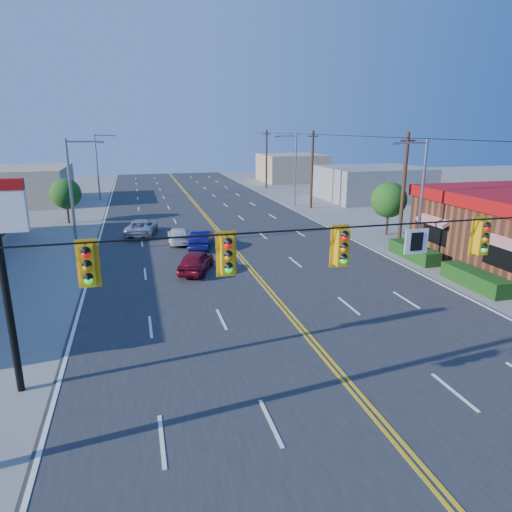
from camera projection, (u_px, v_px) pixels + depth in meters
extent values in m
plane|color=gray|center=(367.00, 408.00, 14.66)|extent=(160.00, 160.00, 0.00)
cube|color=#2D2D30|center=(235.00, 251.00, 33.26)|extent=(20.00, 120.00, 0.06)
cylinder|color=black|center=(381.00, 225.00, 13.03)|extent=(24.00, 0.05, 0.05)
cube|color=white|center=(416.00, 241.00, 13.48)|extent=(0.75, 0.04, 0.75)
cube|color=#D89E0C|center=(88.00, 265.00, 11.21)|extent=(0.55, 0.34, 1.25)
cube|color=#D89E0C|center=(227.00, 256.00, 12.08)|extent=(0.55, 0.34, 1.25)
cube|color=#D89E0C|center=(342.00, 247.00, 12.89)|extent=(0.55, 0.34, 1.25)
cube|color=#D89E0C|center=(482.00, 238.00, 14.05)|extent=(0.55, 0.34, 1.25)
cube|color=#194214|center=(441.00, 264.00, 28.54)|extent=(1.20, 9.00, 0.90)
cylinder|color=black|center=(9.00, 309.00, 14.85)|extent=(0.24, 0.24, 6.00)
cylinder|color=gray|center=(421.00, 203.00, 29.31)|extent=(0.20, 0.20, 8.00)
cylinder|color=gray|center=(411.00, 143.00, 28.01)|extent=(2.20, 0.12, 0.12)
cube|color=gray|center=(395.00, 144.00, 27.75)|extent=(0.50, 0.25, 0.15)
cylinder|color=gray|center=(295.00, 171.00, 51.64)|extent=(0.20, 0.20, 8.00)
cylinder|color=gray|center=(287.00, 136.00, 50.34)|extent=(2.20, 0.12, 0.12)
cube|color=gray|center=(277.00, 137.00, 50.08)|extent=(0.50, 0.25, 0.15)
cylinder|color=gray|center=(72.00, 198.00, 31.32)|extent=(0.20, 0.20, 8.00)
cylinder|color=gray|center=(83.00, 141.00, 30.56)|extent=(2.20, 0.12, 0.12)
cube|color=gray|center=(100.00, 142.00, 30.85)|extent=(0.50, 0.25, 0.15)
cylinder|color=gray|center=(97.00, 168.00, 55.51)|extent=(0.20, 0.20, 8.00)
cylinder|color=gray|center=(104.00, 135.00, 54.75)|extent=(2.20, 0.12, 0.12)
cube|color=gray|center=(114.00, 136.00, 55.04)|extent=(0.50, 0.25, 0.15)
cylinder|color=#47301E|center=(403.00, 191.00, 33.28)|extent=(0.28, 0.28, 8.40)
cylinder|color=#47301E|center=(312.00, 170.00, 50.02)|extent=(0.28, 0.28, 8.40)
cylinder|color=#47301E|center=(266.00, 159.00, 66.76)|extent=(0.28, 0.28, 8.40)
cylinder|color=#47301E|center=(387.00, 222.00, 38.17)|extent=(0.20, 0.20, 2.10)
sphere|color=#235B19|center=(389.00, 200.00, 37.66)|extent=(2.94, 2.94, 2.94)
cylinder|color=#47301E|center=(68.00, 213.00, 42.81)|extent=(0.20, 0.20, 2.00)
sphere|color=#235B19|center=(66.00, 193.00, 42.32)|extent=(2.80, 2.80, 2.80)
cube|color=gray|center=(373.00, 183.00, 56.76)|extent=(12.00, 10.00, 4.00)
cube|color=tan|center=(19.00, 186.00, 53.81)|extent=(11.00, 12.00, 4.20)
cube|color=tan|center=(292.00, 168.00, 76.43)|extent=(10.00, 10.00, 4.40)
imported|color=maroon|center=(196.00, 262.00, 28.19)|extent=(2.96, 4.33, 1.37)
imported|color=#0F0D4E|center=(202.00, 240.00, 33.87)|extent=(2.43, 4.26, 1.33)
imported|color=white|center=(179.00, 236.00, 35.35)|extent=(1.78, 4.06, 1.16)
imported|color=silver|center=(142.00, 228.00, 37.90)|extent=(3.03, 5.13, 1.34)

